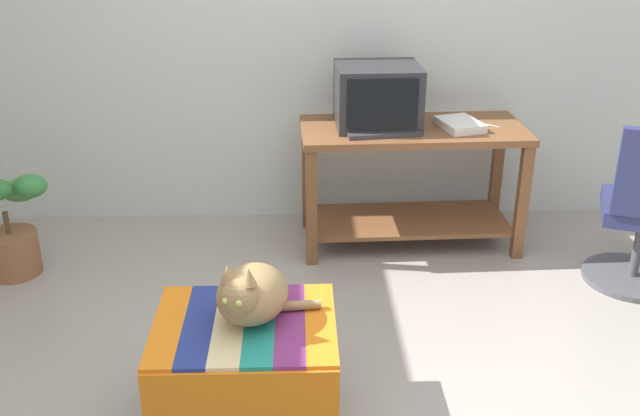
{
  "coord_description": "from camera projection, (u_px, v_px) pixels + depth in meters",
  "views": [
    {
      "loc": [
        -0.14,
        -2.22,
        1.91
      ],
      "look_at": [
        -0.04,
        0.85,
        0.55
      ],
      "focal_mm": 40.39,
      "sensor_mm": 36.0,
      "label": 1
    }
  ],
  "objects": [
    {
      "name": "desk",
      "position": [
        411.0,
        165.0,
        4.09
      ],
      "size": [
        1.26,
        0.61,
        0.71
      ],
      "rotation": [
        0.0,
        0.0,
        0.03
      ],
      "color": "brown",
      "rests_on": "ground_plane"
    },
    {
      "name": "book",
      "position": [
        460.0,
        124.0,
        3.96
      ],
      "size": [
        0.26,
        0.31,
        0.04
      ],
      "primitive_type": "cube",
      "rotation": [
        0.0,
        0.0,
        0.27
      ],
      "color": "white",
      "rests_on": "desk"
    },
    {
      "name": "back_wall",
      "position": [
        320.0,
        6.0,
        4.15
      ],
      "size": [
        8.0,
        0.1,
        2.6
      ],
      "primitive_type": "cube",
      "color": "silver",
      "rests_on": "ground_plane"
    },
    {
      "name": "pen",
      "position": [
        488.0,
        125.0,
        4.01
      ],
      "size": [
        0.11,
        0.1,
        0.01
      ],
      "primitive_type": "cylinder",
      "rotation": [
        0.0,
        1.57,
        2.43
      ],
      "color": "#B7B7BC",
      "rests_on": "desk"
    },
    {
      "name": "keyboard",
      "position": [
        383.0,
        132.0,
        3.86
      ],
      "size": [
        0.42,
        0.2,
        0.02
      ],
      "primitive_type": "cube",
      "rotation": [
        0.0,
        0.0,
        0.13
      ],
      "color": "#333338",
      "rests_on": "desk"
    },
    {
      "name": "ottoman_with_blanket",
      "position": [
        247.0,
        373.0,
        2.74
      ],
      "size": [
        0.68,
        0.56,
        0.45
      ],
      "color": "tan",
      "rests_on": "ground_plane"
    },
    {
      "name": "potted_plant",
      "position": [
        11.0,
        229.0,
        3.83
      ],
      "size": [
        0.45,
        0.32,
        0.58
      ],
      "color": "brown",
      "rests_on": "ground_plane"
    },
    {
      "name": "cat",
      "position": [
        251.0,
        294.0,
        2.62
      ],
      "size": [
        0.43,
        0.37,
        0.28
      ],
      "rotation": [
        0.0,
        0.0,
        -0.34
      ],
      "color": "#9E7A4C",
      "rests_on": "ottoman_with_blanket"
    },
    {
      "name": "stapler",
      "position": [
        459.0,
        130.0,
        3.88
      ],
      "size": [
        0.11,
        0.09,
        0.04
      ],
      "primitive_type": "cube",
      "rotation": [
        0.0,
        0.0,
        0.98
      ],
      "color": "black",
      "rests_on": "desk"
    },
    {
      "name": "tv_monitor",
      "position": [
        378.0,
        97.0,
        3.95
      ],
      "size": [
        0.47,
        0.41,
        0.34
      ],
      "rotation": [
        0.0,
        0.0,
        0.03
      ],
      "color": "#28282B",
      "rests_on": "desk"
    }
  ]
}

